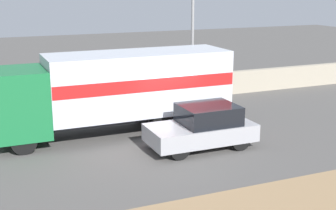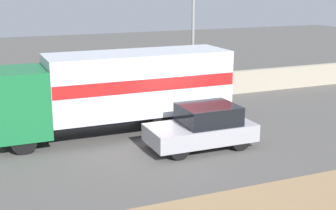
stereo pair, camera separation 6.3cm
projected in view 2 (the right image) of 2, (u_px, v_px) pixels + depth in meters
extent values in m
plane|color=#514F4C|center=(181.00, 144.00, 17.27)|extent=(80.00, 80.00, 0.00)
cube|color=#A39984|center=(127.00, 92.00, 22.87)|extent=(60.00, 0.35, 1.21)
cylinder|color=gray|center=(193.00, 34.00, 22.63)|extent=(0.14, 0.14, 6.77)
cube|color=#196B38|center=(18.00, 103.00, 16.81)|extent=(2.02, 2.33, 2.42)
cube|color=#2D2D33|center=(139.00, 115.00, 18.77)|extent=(7.17, 1.31, 0.25)
cube|color=silver|center=(139.00, 82.00, 18.44)|extent=(7.17, 2.38, 2.40)
cube|color=red|center=(139.00, 80.00, 18.41)|extent=(7.13, 2.40, 0.48)
cylinder|color=black|center=(24.00, 142.00, 16.21)|extent=(0.89, 0.28, 0.89)
cylinder|color=black|center=(18.00, 126.00, 17.99)|extent=(0.89, 0.28, 0.89)
cylinder|color=black|center=(194.00, 121.00, 18.67)|extent=(0.89, 0.28, 0.89)
cylinder|color=black|center=(174.00, 109.00, 20.45)|extent=(0.89, 0.28, 0.89)
cylinder|color=black|center=(161.00, 125.00, 18.14)|extent=(0.89, 0.28, 0.89)
cylinder|color=black|center=(143.00, 112.00, 19.91)|extent=(0.89, 0.28, 0.89)
cube|color=#9E9EA3|center=(200.00, 132.00, 16.80)|extent=(3.83, 1.86, 0.61)
cube|color=black|center=(208.00, 114.00, 16.75)|extent=(1.99, 1.71, 0.68)
cylinder|color=black|center=(179.00, 150.00, 15.69)|extent=(0.71, 0.20, 0.71)
cylinder|color=black|center=(161.00, 136.00, 17.13)|extent=(0.71, 0.20, 0.71)
cylinder|color=black|center=(240.00, 141.00, 16.58)|extent=(0.71, 0.20, 0.71)
cylinder|color=black|center=(218.00, 128.00, 18.02)|extent=(0.71, 0.20, 0.71)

